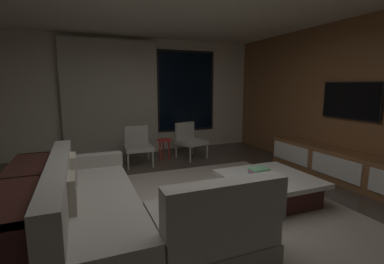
{
  "coord_description": "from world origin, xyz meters",
  "views": [
    {
      "loc": [
        -1.24,
        -3.06,
        1.6
      ],
      "look_at": [
        0.23,
        0.56,
        0.94
      ],
      "focal_mm": 26.02,
      "sensor_mm": 36.0,
      "label": 1
    }
  ],
  "objects_px": {
    "side_stool": "(164,143)",
    "media_console": "(347,169)",
    "accent_chair_by_curtain": "(138,143)",
    "console_table_behind_couch": "(23,209)",
    "accent_chair_near_window": "(189,138)",
    "mounted_tv": "(351,101)",
    "sectional_couch": "(121,211)",
    "book_stack_on_coffee_table": "(259,171)",
    "coffee_table": "(268,188)"
  },
  "relations": [
    {
      "from": "side_stool",
      "to": "media_console",
      "type": "xyz_separation_m",
      "value": [
        2.37,
        -2.51,
        -0.12
      ]
    },
    {
      "from": "accent_chair_by_curtain",
      "to": "console_table_behind_couch",
      "type": "distance_m",
      "value": 3.04
    },
    {
      "from": "accent_chair_by_curtain",
      "to": "accent_chair_near_window",
      "type": "bearing_deg",
      "value": 5.44
    },
    {
      "from": "accent_chair_by_curtain",
      "to": "mounted_tv",
      "type": "distance_m",
      "value": 3.96
    },
    {
      "from": "accent_chair_near_window",
      "to": "media_console",
      "type": "distance_m",
      "value": 3.11
    },
    {
      "from": "sectional_couch",
      "to": "accent_chair_near_window",
      "type": "bearing_deg",
      "value": 56.29
    },
    {
      "from": "accent_chair_near_window",
      "to": "mounted_tv",
      "type": "distance_m",
      "value": 3.19
    },
    {
      "from": "side_stool",
      "to": "mounted_tv",
      "type": "height_order",
      "value": "mounted_tv"
    },
    {
      "from": "accent_chair_near_window",
      "to": "side_stool",
      "type": "bearing_deg",
      "value": -176.82
    },
    {
      "from": "book_stack_on_coffee_table",
      "to": "media_console",
      "type": "xyz_separation_m",
      "value": [
        1.71,
        -0.03,
        -0.15
      ]
    },
    {
      "from": "book_stack_on_coffee_table",
      "to": "mounted_tv",
      "type": "distance_m",
      "value": 2.12
    },
    {
      "from": "accent_chair_near_window",
      "to": "console_table_behind_couch",
      "type": "bearing_deg",
      "value": -136.12
    },
    {
      "from": "accent_chair_by_curtain",
      "to": "media_console",
      "type": "distance_m",
      "value": 3.83
    },
    {
      "from": "accent_chair_by_curtain",
      "to": "sectional_couch",
      "type": "bearing_deg",
      "value": -104.7
    },
    {
      "from": "book_stack_on_coffee_table",
      "to": "mounted_tv",
      "type": "height_order",
      "value": "mounted_tv"
    },
    {
      "from": "coffee_table",
      "to": "mounted_tv",
      "type": "height_order",
      "value": "mounted_tv"
    },
    {
      "from": "mounted_tv",
      "to": "book_stack_on_coffee_table",
      "type": "bearing_deg",
      "value": -175.03
    },
    {
      "from": "sectional_couch",
      "to": "coffee_table",
      "type": "bearing_deg",
      "value": 5.08
    },
    {
      "from": "book_stack_on_coffee_table",
      "to": "console_table_behind_couch",
      "type": "relative_size",
      "value": 0.13
    },
    {
      "from": "accent_chair_near_window",
      "to": "mounted_tv",
      "type": "height_order",
      "value": "mounted_tv"
    },
    {
      "from": "mounted_tv",
      "to": "console_table_behind_couch",
      "type": "xyz_separation_m",
      "value": [
        -4.76,
        -0.34,
        -0.93
      ]
    },
    {
      "from": "book_stack_on_coffee_table",
      "to": "console_table_behind_couch",
      "type": "bearing_deg",
      "value": -176.47
    },
    {
      "from": "media_console",
      "to": "side_stool",
      "type": "bearing_deg",
      "value": 133.37
    },
    {
      "from": "accent_chair_by_curtain",
      "to": "side_stool",
      "type": "relative_size",
      "value": 1.7
    },
    {
      "from": "side_stool",
      "to": "mounted_tv",
      "type": "xyz_separation_m",
      "value": [
        2.55,
        -2.31,
        0.98
      ]
    },
    {
      "from": "media_console",
      "to": "accent_chair_near_window",
      "type": "bearing_deg",
      "value": 125.11
    },
    {
      "from": "side_stool",
      "to": "console_table_behind_couch",
      "type": "xyz_separation_m",
      "value": [
        -2.21,
        -2.65,
        0.04
      ]
    },
    {
      "from": "sectional_couch",
      "to": "media_console",
      "type": "xyz_separation_m",
      "value": [
        3.67,
        0.28,
        -0.04
      ]
    },
    {
      "from": "side_stool",
      "to": "media_console",
      "type": "relative_size",
      "value": 0.15
    },
    {
      "from": "accent_chair_near_window",
      "to": "console_table_behind_couch",
      "type": "relative_size",
      "value": 0.37
    },
    {
      "from": "side_stool",
      "to": "media_console",
      "type": "distance_m",
      "value": 3.45
    },
    {
      "from": "accent_chair_near_window",
      "to": "accent_chair_by_curtain",
      "type": "relative_size",
      "value": 1.0
    },
    {
      "from": "sectional_couch",
      "to": "console_table_behind_couch",
      "type": "relative_size",
      "value": 1.19
    },
    {
      "from": "accent_chair_near_window",
      "to": "console_table_behind_couch",
      "type": "height_order",
      "value": "accent_chair_near_window"
    },
    {
      "from": "console_table_behind_couch",
      "to": "accent_chair_by_curtain",
      "type": "bearing_deg",
      "value": 57.77
    },
    {
      "from": "side_stool",
      "to": "media_console",
      "type": "height_order",
      "value": "media_console"
    },
    {
      "from": "sectional_couch",
      "to": "mounted_tv",
      "type": "xyz_separation_m",
      "value": [
        3.85,
        0.47,
        1.06
      ]
    },
    {
      "from": "media_console",
      "to": "sectional_couch",
      "type": "bearing_deg",
      "value": -175.7
    },
    {
      "from": "book_stack_on_coffee_table",
      "to": "console_table_behind_couch",
      "type": "height_order",
      "value": "console_table_behind_couch"
    },
    {
      "from": "mounted_tv",
      "to": "accent_chair_near_window",
      "type": "bearing_deg",
      "value": 130.02
    },
    {
      "from": "mounted_tv",
      "to": "console_table_behind_couch",
      "type": "relative_size",
      "value": 0.51
    },
    {
      "from": "coffee_table",
      "to": "accent_chair_near_window",
      "type": "distance_m",
      "value": 2.65
    },
    {
      "from": "accent_chair_by_curtain",
      "to": "side_stool",
      "type": "height_order",
      "value": "accent_chair_by_curtain"
    },
    {
      "from": "accent_chair_near_window",
      "to": "side_stool",
      "type": "height_order",
      "value": "accent_chair_near_window"
    },
    {
      "from": "mounted_tv",
      "to": "console_table_behind_couch",
      "type": "distance_m",
      "value": 4.86
    },
    {
      "from": "coffee_table",
      "to": "console_table_behind_couch",
      "type": "relative_size",
      "value": 0.55
    },
    {
      "from": "accent_chair_near_window",
      "to": "mounted_tv",
      "type": "bearing_deg",
      "value": -49.98
    },
    {
      "from": "accent_chair_near_window",
      "to": "accent_chair_by_curtain",
      "type": "bearing_deg",
      "value": -174.56
    },
    {
      "from": "media_console",
      "to": "mounted_tv",
      "type": "bearing_deg",
      "value": 47.6
    },
    {
      "from": "sectional_couch",
      "to": "console_table_behind_couch",
      "type": "xyz_separation_m",
      "value": [
        -0.91,
        0.13,
        0.13
      ]
    }
  ]
}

